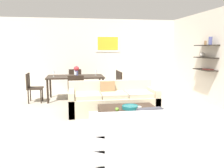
# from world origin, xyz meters

# --- Properties ---
(ground_plane) EXTENTS (18.00, 18.00, 0.00)m
(ground_plane) POSITION_xyz_m (0.00, 0.00, 0.00)
(ground_plane) COLOR #BCB29E
(back_wall_unit) EXTENTS (8.40, 0.09, 2.70)m
(back_wall_unit) POSITION_xyz_m (0.30, 3.53, 1.36)
(back_wall_unit) COLOR silver
(back_wall_unit) RESTS_ON ground
(right_wall_shelf_unit) EXTENTS (0.34, 8.20, 2.70)m
(right_wall_shelf_unit) POSITION_xyz_m (3.03, 0.61, 1.35)
(right_wall_shelf_unit) COLOR silver
(right_wall_shelf_unit) RESTS_ON ground
(sofa_beige) EXTENTS (2.20, 0.90, 0.78)m
(sofa_beige) POSITION_xyz_m (0.06, 0.34, 0.29)
(sofa_beige) COLOR beige
(sofa_beige) RESTS_ON ground
(loveseat_white) EXTENTS (1.56, 0.90, 0.78)m
(loveseat_white) POSITION_xyz_m (0.11, -2.19, 0.29)
(loveseat_white) COLOR white
(loveseat_white) RESTS_ON ground
(coffee_table) EXTENTS (1.19, 1.05, 0.38)m
(coffee_table) POSITION_xyz_m (0.21, -0.84, 0.19)
(coffee_table) COLOR #38281E
(coffee_table) RESTS_ON ground
(decorative_bowl) EXTENTS (0.34, 0.34, 0.07)m
(decorative_bowl) POSITION_xyz_m (0.23, -0.83, 0.42)
(decorative_bowl) COLOR #19666B
(decorative_bowl) RESTS_ON coffee_table
(candle_jar) EXTENTS (0.08, 0.08, 0.08)m
(candle_jar) POSITION_xyz_m (0.40, -0.95, 0.42)
(candle_jar) COLOR silver
(candle_jar) RESTS_ON coffee_table
(apple_on_coffee_table) EXTENTS (0.08, 0.08, 0.08)m
(apple_on_coffee_table) POSITION_xyz_m (-0.07, -0.97, 0.42)
(apple_on_coffee_table) COLOR #669E2D
(apple_on_coffee_table) RESTS_ON coffee_table
(dining_table) EXTENTS (1.76, 0.99, 0.75)m
(dining_table) POSITION_xyz_m (-0.85, 2.07, 0.68)
(dining_table) COLOR black
(dining_table) RESTS_ON ground
(dining_chair_head) EXTENTS (0.44, 0.44, 0.88)m
(dining_chair_head) POSITION_xyz_m (-0.85, 2.98, 0.50)
(dining_chair_head) COLOR black
(dining_chair_head) RESTS_ON ground
(dining_chair_right_near) EXTENTS (0.44, 0.44, 0.88)m
(dining_chair_right_near) POSITION_xyz_m (0.44, 1.85, 0.50)
(dining_chair_right_near) COLOR black
(dining_chair_right_near) RESTS_ON ground
(dining_chair_right_far) EXTENTS (0.44, 0.44, 0.88)m
(dining_chair_right_far) POSITION_xyz_m (0.44, 2.30, 0.50)
(dining_chair_right_far) COLOR black
(dining_chair_right_far) RESTS_ON ground
(dining_chair_foot) EXTENTS (0.44, 0.44, 0.88)m
(dining_chair_foot) POSITION_xyz_m (-0.85, 1.17, 0.50)
(dining_chair_foot) COLOR black
(dining_chair_foot) RESTS_ON ground
(dining_chair_left_near) EXTENTS (0.44, 0.44, 0.88)m
(dining_chair_left_near) POSITION_xyz_m (-2.13, 1.85, 0.50)
(dining_chair_left_near) COLOR black
(dining_chair_left_near) RESTS_ON ground
(wine_glass_foot) EXTENTS (0.07, 0.07, 0.18)m
(wine_glass_foot) POSITION_xyz_m (-0.85, 1.64, 0.88)
(wine_glass_foot) COLOR silver
(wine_glass_foot) RESTS_ON dining_table
(wine_glass_right_far) EXTENTS (0.07, 0.07, 0.17)m
(wine_glass_right_far) POSITION_xyz_m (-0.18, 2.20, 0.87)
(wine_glass_right_far) COLOR silver
(wine_glass_right_far) RESTS_ON dining_table
(wine_glass_left_near) EXTENTS (0.07, 0.07, 0.18)m
(wine_glass_left_near) POSITION_xyz_m (-1.51, 1.95, 0.88)
(wine_glass_left_near) COLOR silver
(wine_glass_left_near) RESTS_ON dining_table
(wine_glass_head) EXTENTS (0.07, 0.07, 0.18)m
(wine_glass_head) POSITION_xyz_m (-0.85, 2.51, 0.88)
(wine_glass_head) COLOR silver
(wine_glass_head) RESTS_ON dining_table
(centerpiece_vase) EXTENTS (0.16, 0.16, 0.32)m
(centerpiece_vase) POSITION_xyz_m (-0.81, 2.06, 0.94)
(centerpiece_vase) COLOR #4C518C
(centerpiece_vase) RESTS_ON dining_table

